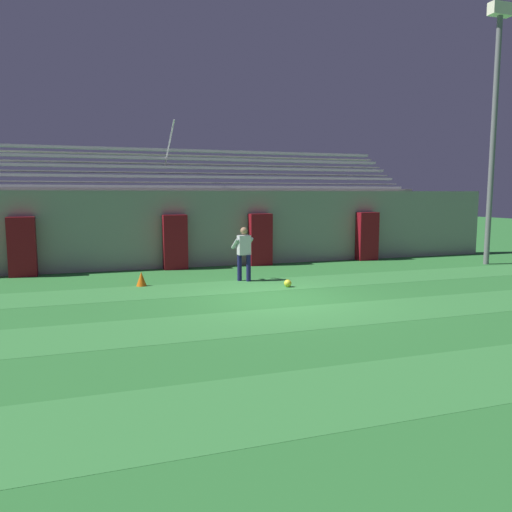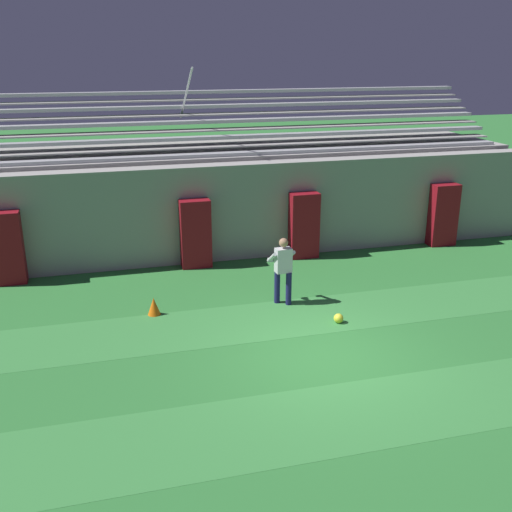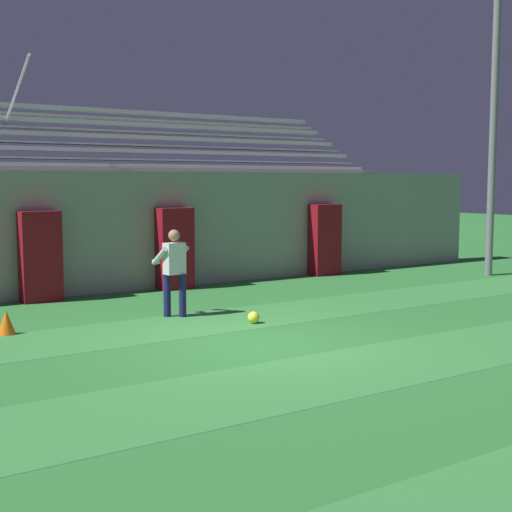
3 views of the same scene
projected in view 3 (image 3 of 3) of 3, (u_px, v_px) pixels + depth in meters
ground_plane at (257, 344)px, 11.31m from camera, size 80.00×80.00×0.00m
turf_stripe_mid at (340, 372)px, 9.64m from camera, size 28.00×1.99×0.01m
turf_stripe_far at (197, 324)px, 12.94m from camera, size 28.00×1.99×0.01m
back_wall at (102, 232)px, 16.54m from camera, size 24.00×0.60×2.80m
padding_pillar_gate_left at (40, 256)px, 15.24m from camera, size 0.85×0.44×1.94m
padding_pillar_gate_right at (175, 249)px, 17.02m from camera, size 0.85×0.44×1.94m
padding_pillar_far_right at (325, 240)px, 19.56m from camera, size 0.85×0.44×1.94m
bleacher_stand at (68, 223)px, 18.47m from camera, size 18.00×4.05×5.43m
floodlight_pole at (496, 56)px, 18.96m from camera, size 0.90×0.36×9.53m
goalkeeper at (174, 267)px, 13.52m from camera, size 0.61×0.58×1.67m
soccer_ball at (254, 317)px, 12.96m from camera, size 0.22×0.22×0.22m
traffic_cone at (6, 322)px, 12.01m from camera, size 0.30×0.30×0.42m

